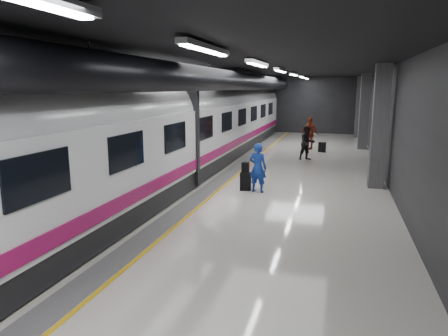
% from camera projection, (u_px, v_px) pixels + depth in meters
% --- Properties ---
extents(ground, '(40.00, 40.00, 0.00)m').
position_uv_depth(ground, '(245.00, 192.00, 14.30)').
color(ground, silver).
rests_on(ground, ground).
extents(platform_hall, '(10.02, 40.02, 4.51)m').
position_uv_depth(platform_hall, '(244.00, 91.00, 14.58)').
color(platform_hall, black).
rests_on(platform_hall, ground).
extents(train, '(3.05, 38.00, 4.05)m').
position_uv_depth(train, '(160.00, 131.00, 14.77)').
color(train, black).
rests_on(train, ground).
extents(traveler_main, '(0.69, 0.51, 1.76)m').
position_uv_depth(traveler_main, '(258.00, 168.00, 14.08)').
color(traveler_main, blue).
rests_on(traveler_main, ground).
extents(suitcase_main, '(0.45, 0.33, 0.65)m').
position_uv_depth(suitcase_main, '(245.00, 181.00, 14.43)').
color(suitcase_main, black).
rests_on(suitcase_main, ground).
extents(shoulder_bag, '(0.27, 0.15, 0.36)m').
position_uv_depth(shoulder_bag, '(245.00, 168.00, 14.34)').
color(shoulder_bag, black).
rests_on(shoulder_bag, suitcase_main).
extents(traveler_far_a, '(1.08, 1.02, 1.75)m').
position_uv_depth(traveler_far_a, '(307.00, 143.00, 20.40)').
color(traveler_far_a, black).
rests_on(traveler_far_a, ground).
extents(traveler_far_b, '(1.22, 0.96, 1.94)m').
position_uv_depth(traveler_far_b, '(309.00, 133.00, 24.09)').
color(traveler_far_b, '#982E16').
rests_on(traveler_far_b, ground).
extents(suitcase_far, '(0.44, 0.34, 0.57)m').
position_uv_depth(suitcase_far, '(322.00, 147.00, 23.07)').
color(suitcase_far, black).
rests_on(suitcase_far, ground).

